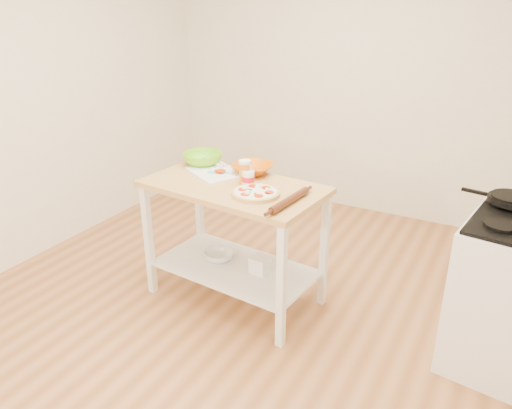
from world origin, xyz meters
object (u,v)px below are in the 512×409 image
object	(u,v)px
prep_island	(234,218)
yogurt_tub	(248,179)
green_bowl	(203,159)
rolling_pin	(289,201)
pizza	(256,193)
skillet	(510,199)
cutting_board	(216,172)
spatula	(217,172)
shelf_glass_bowl	(219,256)
orange_bowl	(253,169)
shelf_bin	(260,265)
beer_pint	(245,172)
knife	(214,161)

from	to	relation	value
prep_island	yogurt_tub	xyz separation A→B (m)	(0.10, 0.03, 0.30)
green_bowl	rolling_pin	world-z (taller)	green_bowl
pizza	skillet	bearing A→B (deg)	19.10
pizza	green_bowl	bearing A→B (deg)	151.70
prep_island	pizza	size ratio (longest dim) A/B	4.08
pizza	cutting_board	distance (m)	0.52
spatula	shelf_glass_bowl	distance (m)	0.63
orange_bowl	rolling_pin	bearing A→B (deg)	-39.58
rolling_pin	shelf_bin	distance (m)	0.68
prep_island	shelf_glass_bowl	size ratio (longest dim) A/B	5.70
yogurt_tub	pizza	bearing A→B (deg)	-44.50
cutting_board	green_bowl	bearing A→B (deg)	179.20
shelf_bin	prep_island	bearing A→B (deg)	-175.06
rolling_pin	shelf_glass_bowl	world-z (taller)	rolling_pin
beer_pint	shelf_bin	distance (m)	0.68
skillet	rolling_pin	bearing A→B (deg)	-146.76
beer_pint	orange_bowl	bearing A→B (deg)	105.17
shelf_bin	pizza	bearing A→B (deg)	-77.58
green_bowl	beer_pint	xyz separation A→B (m)	(0.49, -0.20, 0.04)
pizza	shelf_bin	distance (m)	0.61
green_bowl	beer_pint	size ratio (longest dim) A/B	1.78
knife	rolling_pin	xyz separation A→B (m)	(0.85, -0.45, 0.01)
prep_island	yogurt_tub	bearing A→B (deg)	14.04
cutting_board	knife	distance (m)	0.22
cutting_board	knife	size ratio (longest dim) A/B	1.82
pizza	beer_pint	distance (m)	0.23
skillet	spatula	distance (m)	1.90
knife	green_bowl	bearing A→B (deg)	-125.66
prep_island	pizza	distance (m)	0.36
spatula	yogurt_tub	bearing A→B (deg)	-25.99
shelf_bin	knife	bearing A→B (deg)	152.29
shelf_bin	cutting_board	bearing A→B (deg)	163.81
prep_island	spatula	bearing A→B (deg)	149.89
prep_island	beer_pint	world-z (taller)	beer_pint
skillet	yogurt_tub	bearing A→B (deg)	-157.39
skillet	yogurt_tub	distance (m)	1.61
beer_pint	pizza	bearing A→B (deg)	-42.09
skillet	knife	distance (m)	2.04
beer_pint	yogurt_tub	world-z (taller)	yogurt_tub
knife	orange_bowl	xyz separation A→B (m)	(0.37, -0.05, 0.02)
cutting_board	green_bowl	size ratio (longest dim) A/B	1.69
pizza	shelf_glass_bowl	distance (m)	0.74
prep_island	yogurt_tub	size ratio (longest dim) A/B	7.00
spatula	knife	size ratio (longest dim) A/B	0.54
cutting_board	shelf_glass_bowl	bearing A→B (deg)	-25.65
skillet	cutting_board	size ratio (longest dim) A/B	0.85
orange_bowl	yogurt_tub	world-z (taller)	yogurt_tub
rolling_pin	green_bowl	bearing A→B (deg)	157.04
green_bowl	skillet	bearing A→B (deg)	4.09
spatula	orange_bowl	size ratio (longest dim) A/B	0.52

